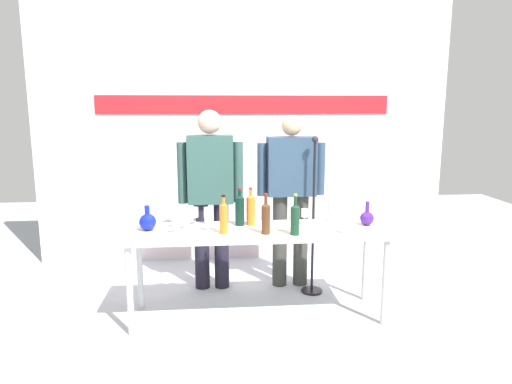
% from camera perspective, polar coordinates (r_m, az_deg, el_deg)
% --- Properties ---
extents(ground_plane, '(10.00, 10.00, 0.00)m').
position_cam_1_polar(ground_plane, '(4.01, 0.20, -15.10)').
color(ground_plane, '#AAB3BC').
extents(back_wall, '(4.59, 0.11, 3.00)m').
position_cam_1_polar(back_wall, '(5.18, -1.42, 7.97)').
color(back_wall, silver).
rests_on(back_wall, ground).
extents(display_table, '(2.12, 0.58, 0.75)m').
position_cam_1_polar(display_table, '(3.76, 0.21, -5.64)').
color(display_table, silver).
rests_on(display_table, ground).
extents(decanter_blue_left, '(0.14, 0.14, 0.21)m').
position_cam_1_polar(decanter_blue_left, '(3.80, -13.33, -3.59)').
color(decanter_blue_left, '#1221BE').
rests_on(decanter_blue_left, display_table).
extents(decanter_blue_right, '(0.12, 0.12, 0.20)m').
position_cam_1_polar(decanter_blue_right, '(3.97, 13.63, -3.13)').
color(decanter_blue_right, '#49208E').
rests_on(decanter_blue_right, display_table).
extents(presenter_left, '(0.61, 0.22, 1.71)m').
position_cam_1_polar(presenter_left, '(4.33, -5.66, 0.46)').
color(presenter_left, black).
rests_on(presenter_left, ground).
extents(presenter_right, '(0.65, 0.22, 1.66)m').
position_cam_1_polar(presenter_right, '(4.39, 4.37, 0.36)').
color(presenter_right, '#353732').
rests_on(presenter_right, ground).
extents(wine_bottle_0, '(0.07, 0.07, 0.31)m').
position_cam_1_polar(wine_bottle_0, '(3.59, -4.04, -3.10)').
color(wine_bottle_0, orange).
rests_on(wine_bottle_0, display_table).
extents(wine_bottle_1, '(0.07, 0.07, 0.32)m').
position_cam_1_polar(wine_bottle_1, '(3.85, -0.65, -2.10)').
color(wine_bottle_1, orange).
rests_on(wine_bottle_1, display_table).
extents(wine_bottle_2, '(0.07, 0.07, 0.32)m').
position_cam_1_polar(wine_bottle_2, '(3.57, 4.88, -3.25)').
color(wine_bottle_2, '#163B27').
rests_on(wine_bottle_2, display_table).
extents(wine_bottle_3, '(0.07, 0.07, 0.32)m').
position_cam_1_polar(wine_bottle_3, '(3.58, 1.23, -3.15)').
color(wine_bottle_3, '#522E18').
rests_on(wine_bottle_3, display_table).
extents(wine_bottle_4, '(0.08, 0.08, 0.32)m').
position_cam_1_polar(wine_bottle_4, '(3.83, -2.04, -2.15)').
color(wine_bottle_4, black).
rests_on(wine_bottle_4, display_table).
extents(wine_glass_left_0, '(0.07, 0.07, 0.15)m').
position_cam_1_polar(wine_glass_left_0, '(3.90, -6.02, -2.59)').
color(wine_glass_left_0, white).
rests_on(wine_glass_left_0, display_table).
extents(wine_glass_left_1, '(0.06, 0.06, 0.13)m').
position_cam_1_polar(wine_glass_left_1, '(3.77, -8.61, -3.30)').
color(wine_glass_left_1, white).
rests_on(wine_glass_left_1, display_table).
extents(wine_glass_left_2, '(0.06, 0.06, 0.16)m').
position_cam_1_polar(wine_glass_left_2, '(3.80, -9.81, -2.80)').
color(wine_glass_left_2, white).
rests_on(wine_glass_left_2, display_table).
extents(wine_glass_left_3, '(0.06, 0.06, 0.14)m').
position_cam_1_polar(wine_glass_left_3, '(3.69, -5.97, -3.31)').
color(wine_glass_left_3, white).
rests_on(wine_glass_left_3, display_table).
extents(wine_glass_left_4, '(0.06, 0.06, 0.15)m').
position_cam_1_polar(wine_glass_left_4, '(3.90, -7.62, -2.57)').
color(wine_glass_left_4, white).
rests_on(wine_glass_left_4, display_table).
extents(wine_glass_left_5, '(0.06, 0.06, 0.13)m').
position_cam_1_polar(wine_glass_left_5, '(3.65, -10.01, -3.72)').
color(wine_glass_left_5, white).
rests_on(wine_glass_left_5, display_table).
extents(wine_glass_right_0, '(0.06, 0.06, 0.15)m').
position_cam_1_polar(wine_glass_right_0, '(3.64, 11.37, -3.66)').
color(wine_glass_right_0, white).
rests_on(wine_glass_right_0, display_table).
extents(wine_glass_right_1, '(0.07, 0.07, 0.17)m').
position_cam_1_polar(wine_glass_right_1, '(4.04, 9.47, -1.91)').
color(wine_glass_right_1, white).
rests_on(wine_glass_right_1, display_table).
extents(wine_glass_right_2, '(0.06, 0.06, 0.13)m').
position_cam_1_polar(wine_glass_right_2, '(3.90, 6.06, -2.67)').
color(wine_glass_right_2, white).
rests_on(wine_glass_right_2, display_table).
extents(microphone_stand, '(0.20, 0.20, 1.48)m').
position_cam_1_polar(microphone_stand, '(4.33, 7.07, -6.21)').
color(microphone_stand, black).
rests_on(microphone_stand, ground).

